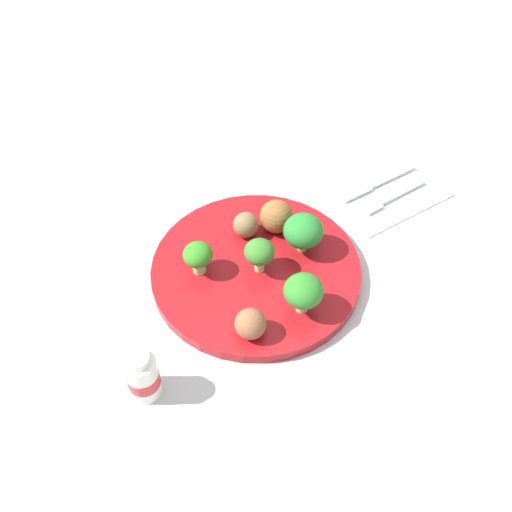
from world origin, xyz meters
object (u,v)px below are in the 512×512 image
object	(u,v)px
napkin	(385,191)
broccoli_floret_near_rim	(306,290)
broccoli_floret_center	(303,231)
meatball_front_right	(276,216)
meatball_far_rim	(251,324)
knife	(374,183)
plate	(256,270)
yogurt_bottle	(143,376)
broccoli_floret_front_right	(198,256)
fork	(390,197)
broccoli_floret_back_left	(261,252)
meatball_back_left	(246,225)

from	to	relation	value
napkin	broccoli_floret_near_rim	bearing A→B (deg)	20.48
broccoli_floret_center	meatball_front_right	size ratio (longest dim) A/B	1.21
meatball_far_rim	knife	world-z (taller)	meatball_far_rim
meatball_front_right	plate	bearing A→B (deg)	29.27
meatball_front_right	yogurt_bottle	distance (m)	0.29
broccoli_floret_center	broccoli_floret_front_right	size ratio (longest dim) A/B	1.20
meatball_far_rim	yogurt_bottle	bearing A→B (deg)	-8.87
fork	broccoli_floret_front_right	bearing A→B (deg)	-9.86
broccoli_floret_back_left	broccoli_floret_near_rim	size ratio (longest dim) A/B	0.89
broccoli_floret_front_right	yogurt_bottle	distance (m)	0.17
broccoli_floret_front_right	broccoli_floret_near_rim	xyz separation A→B (m)	(-0.07, 0.13, 0.01)
broccoli_floret_near_rim	meatball_back_left	size ratio (longest dim) A/B	1.57
fork	meatball_far_rim	bearing A→B (deg)	11.52
knife	yogurt_bottle	size ratio (longest dim) A/B	2.00
broccoli_floret_near_rim	napkin	size ratio (longest dim) A/B	0.33
plate	napkin	size ratio (longest dim) A/B	1.65
knife	plate	bearing A→B (deg)	5.00
broccoli_floret_front_right	yogurt_bottle	world-z (taller)	yogurt_bottle
meatball_back_left	napkin	distance (m)	0.24
broccoli_floret_center	fork	world-z (taller)	broccoli_floret_center
napkin	yogurt_bottle	distance (m)	0.47
plate	knife	bearing A→B (deg)	-175.00
meatball_front_right	fork	bearing A→B (deg)	164.48
broccoli_floret_front_right	meatball_back_left	bearing A→B (deg)	-170.85
plate	broccoli_floret_center	distance (m)	0.08
broccoli_floret_front_right	meatball_back_left	distance (m)	0.09
meatball_far_rim	meatball_front_right	bearing A→B (deg)	-139.90
plate	meatball_far_rim	distance (m)	0.11
broccoli_floret_center	broccoli_floret_near_rim	size ratio (longest dim) A/B	1.00
meatball_far_rim	knife	size ratio (longest dim) A/B	0.26
fork	broccoli_floret_back_left	bearing A→B (deg)	-1.52
broccoli_floret_near_rim	meatball_far_rim	xyz separation A→B (m)	(0.08, -0.01, -0.02)
broccoli_floret_front_right	fork	xyz separation A→B (m)	(-0.31, 0.05, -0.04)
meatball_back_left	knife	size ratio (longest dim) A/B	0.25
fork	knife	bearing A→B (deg)	-97.50
fork	meatball_back_left	bearing A→B (deg)	-17.11
meatball_front_right	meatball_far_rim	bearing A→B (deg)	40.10
broccoli_floret_front_right	yogurt_bottle	size ratio (longest dim) A/B	0.64
knife	broccoli_floret_center	bearing A→B (deg)	11.38
broccoli_floret_front_right	knife	size ratio (longest dim) A/B	0.32
broccoli_floret_center	yogurt_bottle	distance (m)	0.28
yogurt_bottle	broccoli_floret_near_rim	bearing A→B (deg)	171.08
napkin	yogurt_bottle	bearing A→B (deg)	7.50
meatball_far_rim	knife	bearing A→B (deg)	-162.71
broccoli_floret_front_right	meatball_front_right	bearing A→B (deg)	178.46
broccoli_floret_center	knife	distance (m)	0.19
broccoli_floret_back_left	napkin	bearing A→B (deg)	-177.62
yogurt_bottle	fork	bearing A→B (deg)	-174.47
broccoli_floret_center	meatball_far_rim	world-z (taller)	broccoli_floret_center
plate	knife	distance (m)	0.25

